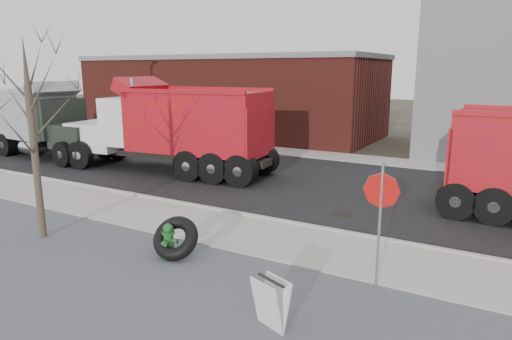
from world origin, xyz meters
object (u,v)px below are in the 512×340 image
Objects in this scene: sandwich_board at (271,304)px; dump_truck_red_b at (172,126)px; dump_truck_grey at (38,119)px; fire_hydrant at (169,242)px; truck_tire at (176,238)px; stop_sign at (381,204)px.

sandwich_board is 12.89m from dump_truck_red_b.
fire_hydrant is at bearing -21.75° from dump_truck_grey.
sandwich_board reaches higher than fire_hydrant.
sandwich_board is (3.36, -1.58, -0.01)m from truck_tire.
dump_truck_grey is (-14.34, 6.88, 1.51)m from fire_hydrant.
dump_truck_grey reaches higher than stop_sign.
stop_sign is (4.51, 0.79, 1.31)m from truck_tire.
truck_tire is 0.49× the size of stop_sign.
truck_tire is at bearing 124.39° from dump_truck_red_b.
dump_truck_red_b is 1.15× the size of dump_truck_grey.
stop_sign is at bearing 85.56° from sandwich_board.
stop_sign reaches higher than fire_hydrant.
sandwich_board is 19.78m from dump_truck_grey.
dump_truck_grey is (-17.86, 8.39, 1.42)m from sandwich_board.
stop_sign is 0.27× the size of dump_truck_red_b.
dump_truck_grey reaches higher than fire_hydrant.
truck_tire is 9.45m from dump_truck_red_b.
stop_sign is 0.31× the size of dump_truck_grey.
dump_truck_red_b is at bearing 158.52° from sandwich_board.
truck_tire is 16.08m from dump_truck_grey.
stop_sign reaches higher than truck_tire.
truck_tire is at bearing -21.27° from dump_truck_grey.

